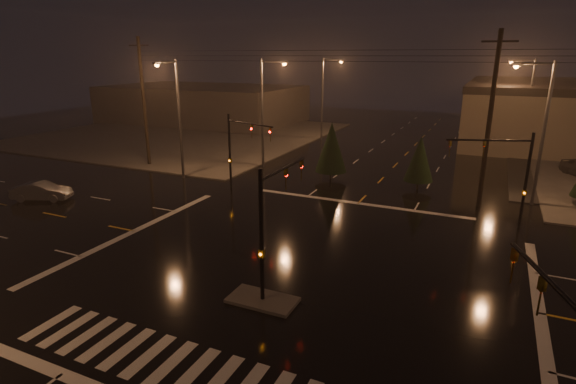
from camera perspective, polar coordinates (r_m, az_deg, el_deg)
name	(u,v)px	position (r m, az deg, el deg)	size (l,w,h in m)	color
ground	(299,264)	(23.47, 1.36, -9.19)	(140.00, 140.00, 0.00)	black
sidewalk_nw	(184,134)	(63.31, -13.10, 7.20)	(36.00, 36.00, 0.12)	#43403C
median_island	(263,300)	(20.25, -3.25, -13.53)	(3.00, 1.60, 0.15)	#43403C
crosswalk	(195,371)	(16.82, -11.78, -21.38)	(15.00, 2.60, 0.01)	beige
stop_bar_far	(358,203)	(33.13, 8.91, -1.41)	(16.00, 0.50, 0.01)	beige
commercial_block	(203,104)	(75.47, -10.72, 10.96)	(30.00, 18.00, 5.60)	#413A39
signal_mast_median	(271,214)	(19.43, -2.15, -2.87)	(0.25, 4.59, 6.00)	black
signal_mast_ne	(510,169)	(30.25, 26.34, 2.69)	(4.84, 1.86, 6.00)	black
signal_mast_nw	(238,144)	(35.06, -6.37, 6.11)	(4.84, 1.86, 6.00)	black
signal_mast_se	(560,382)	(11.85, 31.28, -19.90)	(1.55, 3.87, 6.00)	black
streetlight_1	(265,106)	(42.37, -2.92, 10.81)	(2.77, 0.32, 10.00)	#38383A
streetlight_2	(325,93)	(56.99, 4.68, 12.36)	(2.77, 0.32, 10.00)	#38383A
streetlight_3	(540,124)	(35.78, 29.34, 7.54)	(2.77, 0.32, 10.00)	#38383A
streetlight_4	(526,99)	(55.63, 28.02, 10.36)	(2.77, 0.32, 10.00)	#38383A
streetlight_5	(177,112)	(39.28, -13.96, 9.85)	(0.32, 2.77, 10.00)	#38383A
utility_pole_0	(144,102)	(45.25, -17.85, 10.85)	(2.20, 0.32, 12.00)	black
utility_pole_1	(490,120)	(33.64, 24.22, 8.31)	(2.20, 0.32, 12.00)	black
conifer_3	(331,147)	(38.70, 5.54, 5.69)	(2.72, 2.72, 4.94)	black
conifer_4	(420,159)	(37.11, 16.39, 4.07)	(2.30, 2.30, 4.29)	black
car_crossing	(41,191)	(37.99, -28.83, 0.09)	(1.45, 4.15, 1.37)	#53565A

